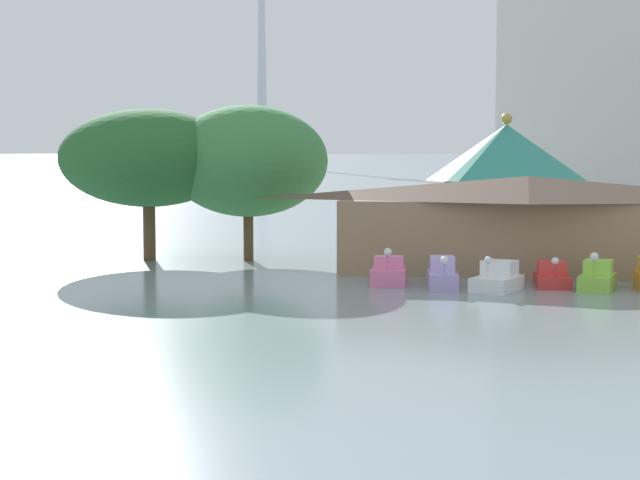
{
  "coord_description": "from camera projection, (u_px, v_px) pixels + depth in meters",
  "views": [
    {
      "loc": [
        12.03,
        -18.69,
        6.52
      ],
      "look_at": [
        4.77,
        22.61,
        2.93
      ],
      "focal_mm": 61.13,
      "sensor_mm": 36.0,
      "label": 1
    }
  ],
  "objects": [
    {
      "name": "pedal_boat_pink",
      "position": [
        389.0,
        273.0,
        51.7
      ],
      "size": [
        1.81,
        2.67,
        1.84
      ],
      "rotation": [
        0.0,
        0.0,
        -1.5
      ],
      "color": "pink",
      "rests_on": "ground"
    },
    {
      "name": "pedal_boat_lavender",
      "position": [
        442.0,
        276.0,
        50.35
      ],
      "size": [
        1.64,
        2.89,
        1.59
      ],
      "rotation": [
        0.0,
        0.0,
        -1.45
      ],
      "color": "#B299D8",
      "rests_on": "ground"
    },
    {
      "name": "pedal_boat_white",
      "position": [
        497.0,
        279.0,
        49.46
      ],
      "size": [
        2.52,
        3.19,
        1.67
      ],
      "rotation": [
        0.0,
        0.0,
        -1.91
      ],
      "color": "white",
      "rests_on": "ground"
    },
    {
      "name": "pedal_boat_red",
      "position": [
        552.0,
        276.0,
        50.94
      ],
      "size": [
        1.72,
        2.78,
        1.49
      ],
      "rotation": [
        0.0,
        0.0,
        -1.5
      ],
      "color": "red",
      "rests_on": "ground"
    },
    {
      "name": "pedal_boat_lime",
      "position": [
        597.0,
        278.0,
        49.74
      ],
      "size": [
        1.96,
        2.95,
        1.83
      ],
      "rotation": [
        0.0,
        0.0,
        -1.78
      ],
      "color": "#8CCC3F",
      "rests_on": "ground"
    },
    {
      "name": "boathouse",
      "position": [
        527.0,
        223.0,
        55.85
      ],
      "size": [
        20.56,
        5.8,
        5.04
      ],
      "color": "#9E7F5B",
      "rests_on": "ground"
    },
    {
      "name": "green_roof_pavilion",
      "position": [
        506.0,
        179.0,
        68.85
      ],
      "size": [
        10.03,
        10.03,
        8.65
      ],
      "color": "brown",
      "rests_on": "ground"
    },
    {
      "name": "shoreline_tree_tall_left",
      "position": [
        148.0,
        158.0,
        62.36
      ],
      "size": [
        10.2,
        10.2,
        8.7
      ],
      "color": "brown",
      "rests_on": "ground"
    },
    {
      "name": "shoreline_tree_mid",
      "position": [
        248.0,
        161.0,
        62.26
      ],
      "size": [
        9.16,
        9.16,
        8.92
      ],
      "color": "brown",
      "rests_on": "ground"
    },
    {
      "name": "background_building_block",
      "position": [
        623.0,
        86.0,
        93.41
      ],
      "size": [
        21.68,
        18.23,
        23.53
      ],
      "color": "silver",
      "rests_on": "ground"
    }
  ]
}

